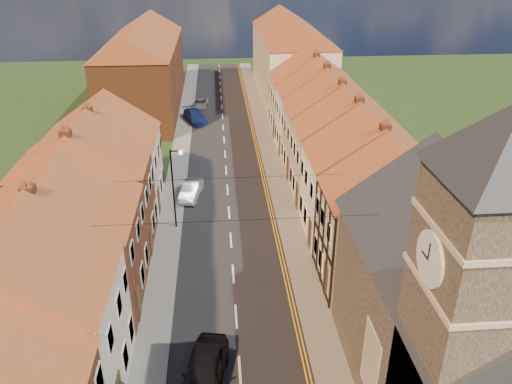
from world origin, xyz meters
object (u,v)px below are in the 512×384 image
(lamppost, at_px, (174,184))
(car_near, at_px, (204,371))
(car_far, at_px, (195,116))
(car_distant, at_px, (200,103))
(car_mid, at_px, (191,190))
(church, at_px, (476,300))

(lamppost, bearing_deg, car_near, -81.61)
(lamppost, xyz_separation_m, car_near, (2.15, -14.57, -2.77))
(lamppost, relative_size, car_far, 1.28)
(lamppost, distance_m, car_far, 24.46)
(car_far, xyz_separation_m, car_distant, (0.47, 5.71, -0.15))
(car_near, bearing_deg, lamppost, 109.45)
(car_mid, height_order, car_far, car_far)
(lamppost, distance_m, car_mid, 5.77)
(church, height_order, car_far, church)
(car_near, bearing_deg, church, 0.25)
(lamppost, bearing_deg, car_mid, 80.39)
(car_near, xyz_separation_m, car_far, (-1.54, 38.86, -0.09))
(lamppost, relative_size, car_distant, 1.57)
(church, distance_m, car_mid, 25.42)
(church, relative_size, lamppost, 2.53)
(lamppost, distance_m, car_distant, 30.17)
(car_mid, bearing_deg, car_distant, 99.88)
(car_distant, bearing_deg, car_near, -80.12)
(church, bearing_deg, car_distant, 104.52)
(car_near, distance_m, car_distant, 44.58)
(lamppost, height_order, car_near, lamppost)
(car_far, relative_size, car_distant, 1.22)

